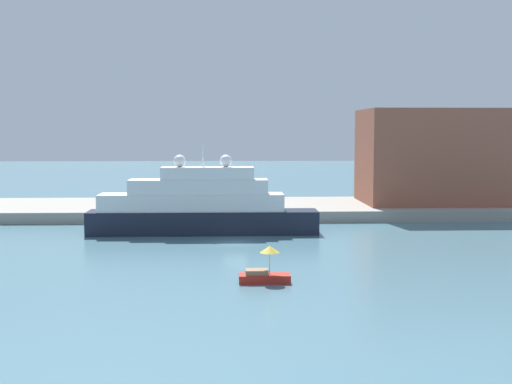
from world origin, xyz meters
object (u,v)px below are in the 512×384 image
person_figure (161,201)px  mooring_bollard (223,208)px  large_yacht (200,207)px  parked_car (123,201)px  harbor_building (433,156)px  small_motorboat (264,272)px

person_figure → mooring_bollard: person_figure is taller
large_yacht → mooring_bollard: bearing=74.7°
mooring_bollard → parked_car: bearing=152.6°
parked_car → person_figure: person_figure is taller
harbor_building → mooring_bollard: bearing=-162.7°
harbor_building → parked_car: 46.01m
large_yacht → person_figure: bearing=110.7°
large_yacht → mooring_bollard: (2.72, 9.96, -1.28)m
small_motorboat → harbor_building: harbor_building is taller
harbor_building → person_figure: size_ratio=12.89×
small_motorboat → large_yacht: bearing=103.4°
small_motorboat → parked_car: bearing=112.4°
harbor_building → small_motorboat: bearing=-120.7°
harbor_building → parked_car: harbor_building is taller
small_motorboat → person_figure: 44.77m
small_motorboat → person_figure: size_ratio=2.57×
harbor_building → person_figure: 40.55m
small_motorboat → harbor_building: size_ratio=0.20×
small_motorboat → harbor_building: (27.41, 46.15, 7.55)m
large_yacht → parked_car: large_yacht is taller
harbor_building → parked_car: bearing=-177.3°
person_figure → parked_car: bearing=169.3°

